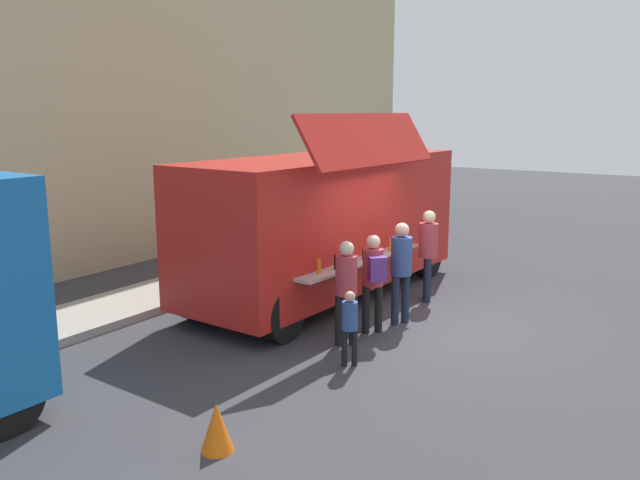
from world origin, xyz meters
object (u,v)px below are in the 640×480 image
customer_front_ordering (401,264)px  customer_rear_waiting (346,284)px  child_near_queue (350,322)px  customer_extra_browsing (428,247)px  trash_bin (339,229)px  customer_mid_with_backpack (373,274)px  food_truck_main (327,220)px  traffic_cone_orange (217,427)px

customer_front_ordering → customer_rear_waiting: size_ratio=1.06×
customer_rear_waiting → child_near_queue: customer_rear_waiting is taller
customer_extra_browsing → child_near_queue: size_ratio=1.58×
trash_bin → customer_mid_with_backpack: (-5.63, -4.16, 0.53)m
food_truck_main → customer_mid_with_backpack: size_ratio=3.99×
traffic_cone_orange → food_truck_main: bearing=21.9°
food_truck_main → customer_front_ordering: 2.17m
traffic_cone_orange → customer_rear_waiting: (3.53, 0.53, 0.71)m
traffic_cone_orange → customer_extra_browsing: size_ratio=0.31×
customer_front_ordering → customer_mid_with_backpack: bearing=100.2°
customer_mid_with_backpack → customer_extra_browsing: bearing=-44.7°
traffic_cone_orange → child_near_queue: 2.85m
customer_extra_browsing → trash_bin: bearing=-66.8°
trash_bin → customer_extra_browsing: size_ratio=0.54×
customer_front_ordering → customer_extra_browsing: (1.51, 0.18, -0.00)m
trash_bin → customer_front_ordering: 6.57m
customer_extra_browsing → traffic_cone_orange: bearing=67.0°
customer_mid_with_backpack → customer_extra_browsing: customer_extra_browsing is taller
customer_rear_waiting → customer_mid_with_backpack: bearing=-46.9°
customer_extra_browsing → food_truck_main: bearing=-3.9°
traffic_cone_orange → customer_extra_browsing: bearing=4.2°
food_truck_main → customer_mid_with_backpack: (-1.44, -1.84, -0.51)m
customer_mid_with_backpack → customer_rear_waiting: customer_rear_waiting is taller
trash_bin → food_truck_main: bearing=-151.0°
customer_mid_with_backpack → customer_extra_browsing: size_ratio=0.93×
child_near_queue → customer_mid_with_backpack: bearing=-22.7°
food_truck_main → traffic_cone_orange: size_ratio=11.93×
customer_front_ordering → child_near_queue: (-2.11, -0.25, -0.39)m
food_truck_main → customer_extra_browsing: bearing=-64.3°
trash_bin → customer_front_ordering: size_ratio=0.54×
customer_extra_browsing → child_near_queue: bearing=69.7°
food_truck_main → customer_rear_waiting: food_truck_main is taller
trash_bin → traffic_cone_orange: bearing=-155.0°
customer_rear_waiting → trash_bin: bearing=-6.6°
customer_mid_with_backpack → child_near_queue: (-1.40, -0.40, -0.34)m
child_near_queue → trash_bin: bearing=-5.6°
customer_extra_browsing → child_near_queue: customer_extra_browsing is taller
customer_rear_waiting → child_near_queue: bearing=175.4°
customer_mid_with_backpack → traffic_cone_orange: bearing=140.2°
customer_front_ordering → customer_mid_with_backpack: 0.72m
customer_front_ordering → customer_rear_waiting: customer_front_ordering is taller
customer_rear_waiting → customer_extra_browsing: customer_extra_browsing is taller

